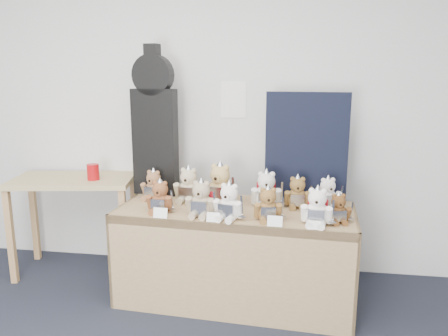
# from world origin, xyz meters

# --- Properties ---
(room_shell) EXTENTS (6.00, 6.00, 6.00)m
(room_shell) POSITION_xyz_m (0.50, 2.49, 1.46)
(room_shell) COLOR silver
(room_shell) RESTS_ON floor
(display_table) EXTENTS (1.76, 0.82, 0.71)m
(display_table) POSITION_xyz_m (0.60, 1.82, 0.56)
(display_table) COLOR olive
(display_table) RESTS_ON floor
(side_table) EXTENTS (1.07, 0.71, 0.82)m
(side_table) POSITION_xyz_m (-0.81, 2.18, 0.69)
(side_table) COLOR tan
(side_table) RESTS_ON floor
(guitar_case) EXTENTS (0.37, 0.15, 1.18)m
(guitar_case) POSITION_xyz_m (-0.09, 2.19, 1.29)
(guitar_case) COLOR black
(guitar_case) RESTS_ON display_table
(navy_board) EXTENTS (0.62, 0.09, 0.83)m
(navy_board) POSITION_xyz_m (1.10, 2.18, 1.13)
(navy_board) COLOR black
(navy_board) RESTS_ON display_table
(red_cup) EXTENTS (0.10, 0.10, 0.13)m
(red_cup) POSITION_xyz_m (-0.61, 2.14, 0.89)
(red_cup) COLOR #A80B0F
(red_cup) RESTS_ON side_table
(teddy_front_far_left) EXTENTS (0.21, 0.17, 0.26)m
(teddy_front_far_left) POSITION_xyz_m (0.09, 1.72, 0.82)
(teddy_front_far_left) COLOR brown
(teddy_front_far_left) RESTS_ON display_table
(teddy_front_left) EXTENTS (0.23, 0.20, 0.29)m
(teddy_front_left) POSITION_xyz_m (0.39, 1.68, 0.83)
(teddy_front_left) COLOR tan
(teddy_front_left) RESTS_ON display_table
(teddy_front_centre) EXTENTS (0.23, 0.21, 0.28)m
(teddy_front_centre) POSITION_xyz_m (0.59, 1.64, 0.83)
(teddy_front_centre) COLOR white
(teddy_front_centre) RESTS_ON display_table
(teddy_front_right) EXTENTS (0.21, 0.18, 0.26)m
(teddy_front_right) POSITION_xyz_m (0.85, 1.66, 0.82)
(teddy_front_right) COLOR brown
(teddy_front_right) RESTS_ON display_table
(teddy_front_far_right) EXTENTS (0.23, 0.20, 0.28)m
(teddy_front_far_right) POSITION_xyz_m (1.16, 1.62, 0.83)
(teddy_front_far_right) COLOR white
(teddy_front_far_right) RESTS_ON display_table
(teddy_front_end) EXTENTS (0.19, 0.16, 0.22)m
(teddy_front_end) POSITION_xyz_m (1.31, 1.69, 0.80)
(teddy_front_end) COLOR brown
(teddy_front_end) RESTS_ON display_table
(teddy_back_left) EXTENTS (0.25, 0.21, 0.30)m
(teddy_back_left) POSITION_xyz_m (0.22, 2.01, 0.83)
(teddy_back_left) COLOR #C2B18E
(teddy_back_left) RESTS_ON display_table
(teddy_back_centre_left) EXTENTS (0.28, 0.26, 0.35)m
(teddy_back_centre_left) POSITION_xyz_m (0.47, 1.99, 0.85)
(teddy_back_centre_left) COLOR tan
(teddy_back_centre_left) RESTS_ON display_table
(teddy_back_centre_right) EXTENTS (0.25, 0.21, 0.31)m
(teddy_back_centre_right) POSITION_xyz_m (0.82, 1.96, 0.83)
(teddy_back_centre_right) COLOR silver
(teddy_back_centre_right) RESTS_ON display_table
(teddy_back_right) EXTENTS (0.22, 0.17, 0.26)m
(teddy_back_right) POSITION_xyz_m (1.04, 1.98, 0.82)
(teddy_back_right) COLOR brown
(teddy_back_right) RESTS_ON display_table
(teddy_back_end) EXTENTS (0.22, 0.20, 0.26)m
(teddy_back_end) POSITION_xyz_m (1.26, 2.01, 0.82)
(teddy_back_end) COLOR white
(teddy_back_end) RESTS_ON display_table
(teddy_back_far_left) EXTENTS (0.21, 0.19, 0.26)m
(teddy_back_far_left) POSITION_xyz_m (-0.06, 2.03, 0.82)
(teddy_back_far_left) COLOR #926644
(teddy_back_far_left) RESTS_ON display_table
(entry_card_a) EXTENTS (0.10, 0.03, 0.07)m
(entry_card_a) POSITION_xyz_m (0.13, 1.59, 0.75)
(entry_card_a) COLOR white
(entry_card_a) RESTS_ON display_table
(entry_card_b) EXTENTS (0.09, 0.03, 0.06)m
(entry_card_b) POSITION_xyz_m (0.49, 1.56, 0.75)
(entry_card_b) COLOR white
(entry_card_b) RESTS_ON display_table
(entry_card_c) EXTENTS (0.10, 0.03, 0.07)m
(entry_card_c) POSITION_xyz_m (0.90, 1.53, 0.75)
(entry_card_c) COLOR white
(entry_card_c) RESTS_ON display_table
(entry_card_d) EXTENTS (0.08, 0.02, 0.06)m
(entry_card_d) POSITION_xyz_m (1.15, 1.52, 0.74)
(entry_card_d) COLOR white
(entry_card_d) RESTS_ON display_table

